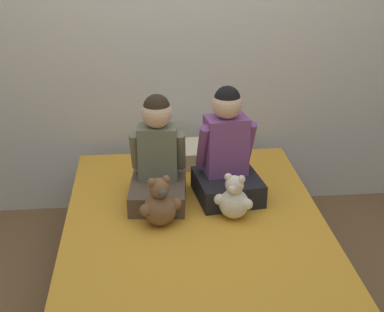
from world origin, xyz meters
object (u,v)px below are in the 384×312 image
child_on_left (158,160)px  teddy_bear_held_by_right_child (234,199)px  bed (196,265)px  teddy_bear_held_by_left_child (160,204)px  child_on_right (227,155)px  pillow_at_headboard (184,154)px

child_on_left → teddy_bear_held_by_right_child: 0.47m
bed → child_on_left: child_on_left is taller
teddy_bear_held_by_left_child → teddy_bear_held_by_right_child: size_ratio=1.08×
child_on_right → pillow_at_headboard: bearing=106.1°
teddy_bear_held_by_left_child → pillow_at_headboard: size_ratio=0.53×
child_on_left → teddy_bear_held_by_right_child: size_ratio=2.40×
teddy_bear_held_by_left_child → child_on_right: bearing=17.7°
bed → child_on_right: 0.60m
bed → pillow_at_headboard: size_ratio=3.74×
child_on_right → pillow_at_headboard: 0.51m
child_on_left → teddy_bear_held_by_left_child: size_ratio=2.22×
teddy_bear_held_by_right_child → pillow_at_headboard: 0.71m
bed → pillow_at_headboard: (0.00, 0.76, 0.28)m
child_on_right → pillow_at_headboard: (-0.20, 0.44, -0.19)m
child_on_left → teddy_bear_held_by_right_child: bearing=-27.8°
teddy_bear_held_by_left_child → pillow_at_headboard: 0.73m
teddy_bear_held_by_left_child → pillow_at_headboard: (0.18, 0.71, -0.06)m
teddy_bear_held_by_right_child → child_on_left: bearing=171.7°
child_on_right → teddy_bear_held_by_left_child: (-0.37, -0.27, -0.13)m
child_on_left → child_on_right: child_on_right is taller
child_on_right → child_on_left: bearing=171.1°
child_on_left → teddy_bear_held_by_right_child: (0.38, -0.25, -0.13)m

